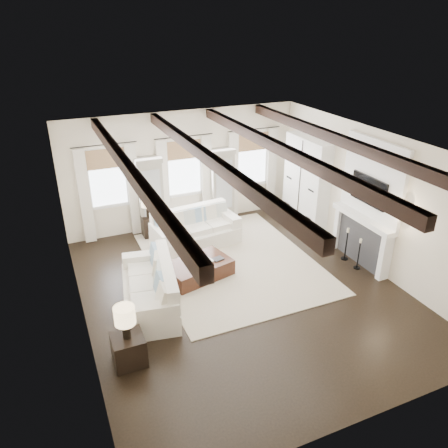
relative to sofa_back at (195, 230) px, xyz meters
name	(u,v)px	position (x,y,z in m)	size (l,w,h in m)	color
ground	(242,291)	(0.19, -2.45, -0.39)	(7.50, 7.50, 0.00)	black
room_shell	(256,191)	(0.94, -1.55, 1.50)	(6.54, 7.54, 3.22)	white
area_rug	(232,262)	(0.49, -1.26, -0.38)	(3.72, 4.65, 0.02)	#B9AB93
sofa_back	(195,230)	(0.00, 0.00, 0.00)	(2.29, 1.23, 0.94)	white
sofa_left	(152,289)	(-1.71, -2.20, 0.00)	(1.36, 2.35, 0.95)	white
ottoman	(198,269)	(-0.48, -1.54, -0.20)	(1.44, 0.90, 0.38)	black
tray	(200,261)	(-0.43, -1.56, 0.01)	(0.50, 0.38, 0.04)	white
book_lower	(194,261)	(-0.58, -1.56, 0.05)	(0.26, 0.20, 0.04)	#262628
book_upper	(194,260)	(-0.58, -1.56, 0.09)	(0.22, 0.17, 0.03)	beige
book_loose	(218,259)	(-0.02, -1.61, 0.01)	(0.24, 0.18, 0.03)	#262628
side_table_front	(129,350)	(-2.51, -3.63, -0.12)	(0.54, 0.54, 0.54)	black
lamp_front	(125,317)	(-2.51, -3.63, 0.56)	(0.35, 0.35, 0.61)	black
side_table_back	(150,226)	(-0.96, 0.89, -0.09)	(0.39, 0.39, 0.59)	black
lamp_back	(148,202)	(-0.96, 0.89, 0.61)	(0.35, 0.35, 0.61)	black
candlestick_near	(358,256)	(3.09, -2.68, -0.06)	(0.16, 0.16, 0.78)	black
candlestick_far	(346,246)	(3.09, -2.21, -0.04)	(0.17, 0.17, 0.84)	black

